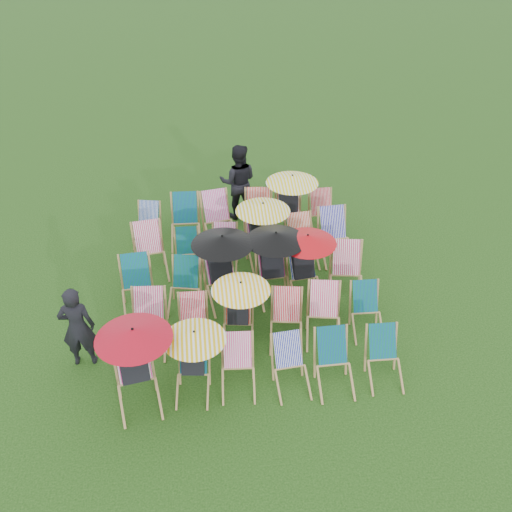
{
  "coord_description": "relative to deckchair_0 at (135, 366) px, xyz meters",
  "views": [
    {
      "loc": [
        -0.89,
        -8.6,
        7.11
      ],
      "look_at": [
        0.15,
        0.22,
        0.9
      ],
      "focal_mm": 40.0,
      "sensor_mm": 36.0,
      "label": 1
    }
  ],
  "objects": [
    {
      "name": "person_rear",
      "position": [
        2.09,
        5.5,
        0.18
      ],
      "size": [
        0.97,
        0.8,
        1.83
      ],
      "primitive_type": "imported",
      "rotation": [
        0.0,
        0.0,
        3.02
      ],
      "color": "black",
      "rests_on": "ground"
    },
    {
      "name": "deckchair_6",
      "position": [
        0.12,
        1.24,
        -0.25
      ],
      "size": [
        0.72,
        0.95,
        0.98
      ],
      "rotation": [
        0.0,
        0.0,
        -0.08
      ],
      "color": "#A2804B",
      "rests_on": "ground"
    },
    {
      "name": "deckchair_1",
      "position": [
        0.87,
        0.1,
        -0.11
      ],
      "size": [
        0.99,
        1.05,
        1.18
      ],
      "rotation": [
        0.0,
        0.0,
        -0.13
      ],
      "color": "#A2804B",
      "rests_on": "ground"
    },
    {
      "name": "deckchair_20",
      "position": [
        1.6,
        3.44,
        -0.3
      ],
      "size": [
        0.68,
        0.87,
        0.87
      ],
      "rotation": [
        0.0,
        0.0,
        -0.14
      ],
      "color": "#A2804B",
      "rests_on": "ground"
    },
    {
      "name": "deckchair_22",
      "position": [
        3.25,
        3.49,
        -0.26
      ],
      "size": [
        0.71,
        0.93,
        0.95
      ],
      "rotation": [
        0.0,
        0.0,
        0.1
      ],
      "color": "#A2804B",
      "rests_on": "ground"
    },
    {
      "name": "deckchair_11",
      "position": [
        4.01,
        1.17,
        -0.31
      ],
      "size": [
        0.59,
        0.81,
        0.86
      ],
      "rotation": [
        0.0,
        0.0,
        -0.03
      ],
      "color": "#A2804B",
      "rests_on": "ground"
    },
    {
      "name": "deckchair_16",
      "position": [
        3.1,
        2.35,
        -0.04
      ],
      "size": [
        1.11,
        1.19,
        1.31
      ],
      "rotation": [
        0.0,
        0.0,
        0.14
      ],
      "color": "#A2804B",
      "rests_on": "ground"
    },
    {
      "name": "deckchair_5",
      "position": [
        3.97,
        -0.0,
        -0.31
      ],
      "size": [
        0.59,
        0.81,
        0.86
      ],
      "rotation": [
        0.0,
        0.0,
        -0.03
      ],
      "color": "#A2804B",
      "rests_on": "ground"
    },
    {
      "name": "deckchair_19",
      "position": [
        0.83,
        3.45,
        -0.32
      ],
      "size": [
        0.56,
        0.78,
        0.83
      ],
      "rotation": [
        0.0,
        0.0,
        -0.02
      ],
      "color": "#A2804B",
      "rests_on": "ground"
    },
    {
      "name": "deckchair_24",
      "position": [
        -0.03,
        4.64,
        -0.32
      ],
      "size": [
        0.7,
        0.86,
        0.84
      ],
      "rotation": [
        0.0,
        0.0,
        -0.2
      ],
      "color": "#A2804B",
      "rests_on": "ground"
    },
    {
      "name": "deckchair_27",
      "position": [
        2.46,
        4.57,
        -0.23
      ],
      "size": [
        0.76,
        0.99,
        1.01
      ],
      "rotation": [
        0.0,
        0.0,
        -0.1
      ],
      "color": "#A2804B",
      "rests_on": "ground"
    },
    {
      "name": "person_left",
      "position": [
        -0.99,
        0.96,
        0.05
      ],
      "size": [
        0.58,
        0.38,
        1.58
      ],
      "primitive_type": "imported",
      "rotation": [
        0.0,
        0.0,
        3.14
      ],
      "color": "black",
      "rests_on": "ground"
    },
    {
      "name": "deckchair_23",
      "position": [
        3.99,
        3.54,
        -0.23
      ],
      "size": [
        0.72,
        0.97,
        1.02
      ],
      "rotation": [
        0.0,
        0.0,
        0.05
      ],
      "color": "#A2804B",
      "rests_on": "ground"
    },
    {
      "name": "deckchair_25",
      "position": [
        0.81,
        4.54,
        -0.23
      ],
      "size": [
        0.72,
        0.97,
        1.02
      ],
      "rotation": [
        0.0,
        0.0,
        -0.05
      ],
      "color": "#A2804B",
      "rests_on": "ground"
    },
    {
      "name": "deckchair_10",
      "position": [
        3.2,
        1.1,
        -0.26
      ],
      "size": [
        0.77,
        0.97,
        0.95
      ],
      "rotation": [
        0.0,
        0.0,
        -0.18
      ],
      "color": "#A2804B",
      "rests_on": "ground"
    },
    {
      "name": "deckchair_0",
      "position": [
        0.0,
        0.0,
        0.0
      ],
      "size": [
        1.18,
        1.28,
        1.4
      ],
      "rotation": [
        0.0,
        0.0,
        0.18
      ],
      "color": "#A2804B",
      "rests_on": "ground"
    },
    {
      "name": "ground",
      "position": [
        2.0,
        2.26,
        -0.74
      ],
      "size": [
        100.0,
        100.0,
        0.0
      ],
      "primitive_type": "plane",
      "color": "black",
      "rests_on": "ground"
    },
    {
      "name": "deckchair_8",
      "position": [
        1.7,
        1.2,
        -0.09
      ],
      "size": [
        1.02,
        1.09,
        1.22
      ],
      "rotation": [
        0.0,
        0.0,
        -0.15
      ],
      "color": "#A2804B",
      "rests_on": "ground"
    },
    {
      "name": "deckchair_26",
      "position": [
        1.56,
        4.54,
        -0.22
      ],
      "size": [
        0.84,
        1.05,
        1.03
      ],
      "rotation": [
        0.0,
        0.0,
        0.18
      ],
      "color": "#A2804B",
      "rests_on": "ground"
    },
    {
      "name": "deckchair_28",
      "position": [
        3.17,
        4.66,
        -0.0
      ],
      "size": [
        1.17,
        1.23,
        1.39
      ],
      "rotation": [
        0.0,
        0.0,
        -0.1
      ],
      "color": "#A2804B",
      "rests_on": "ground"
    },
    {
      "name": "deckchair_12",
      "position": [
        -0.12,
        2.33,
        -0.25
      ],
      "size": [
        0.73,
        0.95,
        0.97
      ],
      "rotation": [
        0.0,
        0.0,
        0.1
      ],
      "color": "#A2804B",
      "rests_on": "ground"
    },
    {
      "name": "deckchair_4",
      "position": [
        3.13,
        -0.04,
        -0.28
      ],
      "size": [
        0.61,
        0.85,
        0.91
      ],
      "rotation": [
        0.0,
        0.0,
        0.01
      ],
      "color": "#A2804B",
      "rests_on": "ground"
    },
    {
      "name": "deckchair_15",
      "position": [
        2.5,
        2.41,
        -0.01
      ],
      "size": [
        1.16,
        1.23,
        1.37
      ],
      "rotation": [
        0.0,
        0.0,
        0.08
      ],
      "color": "#A2804B",
      "rests_on": "ground"
    },
    {
      "name": "deckchair_17",
      "position": [
        3.89,
        2.24,
        -0.23
      ],
      "size": [
        0.81,
        1.02,
        1.01
      ],
      "rotation": [
        0.0,
        0.0,
        -0.16
      ],
      "color": "#A2804B",
      "rests_on": "ground"
    },
    {
      "name": "deckchair_14",
      "position": [
        1.5,
        2.37,
        0.0
      ],
      "size": [
        1.18,
        1.28,
        1.4
      ],
      "rotation": [
        0.0,
        0.0,
        0.21
      ],
      "color": "#A2804B",
      "rests_on": "ground"
    },
    {
      "name": "deckchair_7",
      "position": [
        0.9,
        1.22,
        -0.31
      ],
      "size": [
        0.58,
        0.8,
        0.85
      ],
      "rotation": [
        0.0,
        0.0,
        -0.03
      ],
      "color": "#A2804B",
      "rests_on": "ground"
    },
    {
      "name": "deckchair_9",
      "position": [
        2.52,
        1.08,
        -0.29
      ],
      "size": [
        0.72,
        0.91,
        0.9
      ],
      "rotation": [
        0.0,
        0.0,
        -0.16
      ],
      "color": "#A2804B",
      "rests_on": "ground"
    },
    {
      "name": "deckchair_2",
      "position": [
        1.58,
        0.08,
        -0.31
      ],
      "size": [
        0.62,
        0.83,
        0.86
      ],
      "rotation": [
        0.0,
        0.0,
        -0.07
      ],
      "color": "#A2804B",
      "rests_on": "ground"
    },
    {
      "name": "deckchair_13",
      "position": [
        0.75,
        2.26,
        -0.28
      ],
      "size": [
        0.76,
        0.94,
        0.91
      ],
      "rotation": [
        0.0,
        0.0,
        -0.2
      ],
      "color": "#A2804B",
      "rests_on": "ground"
    },
    {
      "name": "deckchair_29",
      "position": [
        3.94,
        4.62,
        -0.29
      ],
      "size": [
        0.6,
        0.84,
        0.9
      ],
      "rotation": [
        0.0,
        0.0,
        0.01
      ],
      "color": "#A2804B",
      "rests_on": "ground"
    },
    {
      "name": "deckchair_3",
      "position": [
        2.43,
        0.01,
        -0.31
      ],
      "size": [
        0.63,
        0.83,
        0.85
      ],
      "rotation": [
        0.0,
        0.0,
        0.1
      ],
      "color": "#A2804B",
      "rests_on": "ground"
    },
    {
      "name": "deckchair_18",
      "position": [
        0.08,
        3.45,
        -0.24
      ],
      "size": [
        0.79,
        1.0,
        1.0
      ],
      "rotation": [
        0.0,
        0.0,
        0.15
      ],
      "color": "#A2804B",
      "rests_on": "ground"
    },
    {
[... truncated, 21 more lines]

